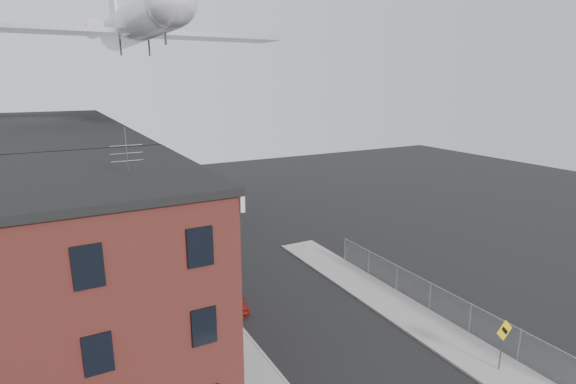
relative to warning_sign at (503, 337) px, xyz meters
The scene contains 18 objects.
sidewalk_left 27.44m from the warning_sign, 113.92° to the left, with size 3.00×62.00×0.12m, color gray.
sidewalk_right 7.26m from the warning_sign, 90.82° to the left, with size 3.00×26.00×0.12m, color gray.
curb_left 26.88m from the warning_sign, 111.09° to the left, with size 0.15×62.00×0.14m, color gray.
curb_right 7.42m from the warning_sign, 102.44° to the left, with size 0.15×26.00×0.14m, color gray.
corner_building 19.62m from the warning_sign, 155.48° to the left, with size 10.31×12.30×12.15m.
row_house_a 25.02m from the warning_sign, 135.06° to the left, with size 11.98×7.00×10.30m.
row_house_b 30.34m from the warning_sign, 125.60° to the left, with size 11.98×7.00×10.30m.
row_house_c 36.23m from the warning_sign, 119.12° to the left, with size 11.98×7.00×10.30m.
row_house_d 42.46m from the warning_sign, 114.51° to the left, with size 11.98×7.00×10.30m.
row_house_e 48.90m from the warning_sign, 111.09° to the left, with size 11.98×7.00×10.30m.
chainlink_fence 6.25m from the warning_sign, 76.92° to the left, with size 0.06×18.06×1.90m.
warning_sign is the anchor object (origin of this frame).
utility_pole 22.25m from the warning_sign, 120.48° to the left, with size 1.80×0.26×9.00m.
street_tree 30.96m from the warning_sign, 110.58° to the left, with size 3.22×3.20×5.20m.
car_near 15.30m from the warning_sign, 127.11° to the left, with size 1.39×3.45×1.18m, color maroon.
car_mid 20.91m from the warning_sign, 116.15° to the left, with size 1.31×3.76×1.24m, color black.
car_far 34.68m from the warning_sign, 102.33° to the left, with size 1.80×4.44×1.29m, color slate.
airplane 36.33m from the warning_sign, 108.96° to the left, with size 24.40×27.86×8.13m.
Camera 1 is at (-12.66, -13.04, 13.88)m, focal length 28.00 mm.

